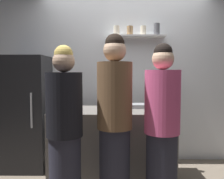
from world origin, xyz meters
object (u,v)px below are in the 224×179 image
Objects in this scene: wine_bottle_amber_glass at (101,101)px; person_brown_jacket at (115,124)px; baking_pan at (135,106)px; utensil_holder at (63,103)px; wine_bottle_green_glass at (61,103)px; refrigerator at (28,113)px; water_bottle_plastic at (162,100)px; person_pink_top at (162,129)px; person_blonde at (65,133)px.

wine_bottle_amber_glass is 0.19× the size of person_brown_jacket.
utensil_holder reaches higher than baking_pan.
wine_bottle_green_glass is 0.18× the size of person_brown_jacket.
refrigerator is at bearing 153.82° from wine_bottle_amber_glass.
refrigerator is 4.85× the size of wine_bottle_amber_glass.
water_bottle_plastic is (1.26, 0.47, -0.02)m from wine_bottle_green_glass.
utensil_holder is 1.47m from person_pink_top.
person_pink_top is (1.67, -1.05, 0.01)m from refrigerator.
person_blonde is at bearing -71.96° from person_brown_jacket.
person_blonde is (0.15, -0.53, -0.22)m from wine_bottle_green_glass.
person_blonde reaches higher than wine_bottle_amber_glass.
utensil_holder is 1.02m from person_blonde.
person_blonde is at bearing -56.43° from refrigerator.
water_bottle_plastic is at bearing -3.90° from refrigerator.
person_brown_jacket is at bearing -51.97° from utensil_holder.
person_brown_jacket reaches higher than person_blonde.
water_bottle_plastic is (0.37, 0.08, 0.07)m from baking_pan.
refrigerator is at bearing 176.10° from water_bottle_plastic.
wine_bottle_green_glass is at bearing -83.45° from person_pink_top.
person_brown_jacket is (0.47, 0.09, 0.07)m from person_blonde.
baking_pan is 1.05× the size of wine_bottle_amber_glass.
person_blonde reaches higher than refrigerator.
wine_bottle_green_glass reaches higher than water_bottle_plastic.
refrigerator is 1.60m from person_brown_jacket.
wine_bottle_amber_glass is (1.05, -0.52, 0.22)m from refrigerator.
person_pink_top reaches higher than wine_bottle_green_glass.
refrigerator is at bearing 163.86° from utensil_holder.
person_pink_top is at bearing -23.00° from wine_bottle_green_glass.
wine_bottle_green_glass is 0.19× the size of person_pink_top.
person_pink_top is 0.95× the size of person_brown_jacket.
person_blonde is at bearing -76.90° from utensil_holder.
person_blonde is at bearing -128.39° from baking_pan.
wine_bottle_amber_glass is at bearing 10.11° from wine_bottle_green_glass.
person_brown_jacket is at bearing -61.91° from person_pink_top.
baking_pan is at bearing -137.68° from person_pink_top.
wine_bottle_amber_glass reaches higher than wine_bottle_green_glass.
refrigerator is at bearing 135.17° from wine_bottle_green_glass.
person_brown_jacket reaches higher than water_bottle_plastic.
person_brown_jacket is at bearing -40.51° from refrigerator.
person_blonde is (-0.73, -0.92, -0.13)m from baking_pan.
refrigerator is 0.87m from wine_bottle_green_glass.
wine_bottle_green_glass is (0.60, -0.60, 0.21)m from refrigerator.
wine_bottle_green_glass is 1.18m from person_pink_top.
baking_pan is 0.21× the size of person_blonde.
person_brown_jacket is at bearing -107.56° from baking_pan.
person_pink_top is at bearing 38.04° from person_blonde.
wine_bottle_amber_glass is at bearing -34.66° from utensil_holder.
person_pink_top is at bearing -40.71° from wine_bottle_amber_glass.
utensil_holder is at bearing 136.29° from person_blonde.
baking_pan is at bearing 35.67° from wine_bottle_amber_glass.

